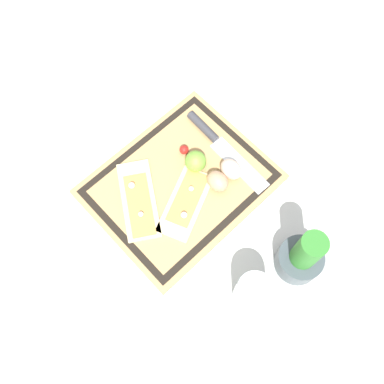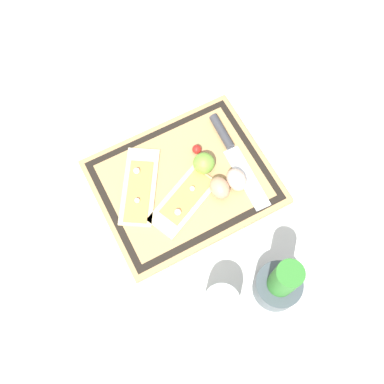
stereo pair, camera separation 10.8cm
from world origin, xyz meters
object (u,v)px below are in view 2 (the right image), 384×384
(cherry_tomato_red, at_px, (197,149))
(knife, at_px, (229,145))
(herb_pot, at_px, (280,284))
(egg_pink, at_px, (236,180))
(pizza_slice_far, at_px, (184,200))
(egg_brown, at_px, (220,188))
(pizza_slice_near, at_px, (139,187))
(sauce_jar, at_px, (220,306))
(lime, at_px, (204,163))

(cherry_tomato_red, bearing_deg, knife, 161.33)
(knife, distance_m, herb_pot, 0.37)
(knife, relative_size, egg_pink, 4.75)
(pizza_slice_far, xyz_separation_m, egg_brown, (-0.09, 0.02, 0.02))
(pizza_slice_near, bearing_deg, sauce_jar, 95.69)
(cherry_tomato_red, bearing_deg, sauce_jar, 69.36)
(egg_brown, bearing_deg, herb_pot, 90.03)
(lime, bearing_deg, pizza_slice_far, 33.34)
(lime, distance_m, herb_pot, 0.34)
(knife, bearing_deg, lime, 14.31)
(egg_brown, distance_m, egg_pink, 0.05)
(knife, xyz_separation_m, lime, (0.09, 0.02, 0.02))
(knife, relative_size, lime, 5.15)
(pizza_slice_far, xyz_separation_m, lime, (-0.08, -0.06, 0.02))
(knife, height_order, egg_brown, egg_brown)
(pizza_slice_far, height_order, egg_pink, egg_pink)
(lime, height_order, sauce_jar, sauce_jar)
(pizza_slice_near, xyz_separation_m, egg_pink, (-0.21, 0.10, 0.02))
(sauce_jar, bearing_deg, pizza_slice_near, -84.31)
(egg_pink, xyz_separation_m, lime, (0.05, -0.07, 0.00))
(knife, distance_m, egg_brown, 0.13)
(knife, height_order, egg_pink, egg_pink)
(egg_pink, relative_size, sauce_jar, 0.52)
(egg_brown, height_order, lime, lime)
(pizza_slice_near, relative_size, lime, 4.01)
(pizza_slice_near, distance_m, egg_pink, 0.24)
(egg_brown, relative_size, cherry_tomato_red, 2.49)
(lime, bearing_deg, knife, -165.69)
(pizza_slice_near, relative_size, egg_brown, 3.70)
(pizza_slice_far, distance_m, egg_pink, 0.14)
(sauce_jar, bearing_deg, lime, -112.51)
(pizza_slice_near, relative_size, sauce_jar, 1.94)
(egg_pink, distance_m, sauce_jar, 0.30)
(pizza_slice_far, relative_size, egg_brown, 3.42)
(pizza_slice_far, xyz_separation_m, cherry_tomato_red, (-0.09, -0.10, 0.01))
(lime, relative_size, herb_pot, 0.30)
(sauce_jar, bearing_deg, cherry_tomato_red, -110.64)
(egg_brown, relative_size, sauce_jar, 0.52)
(knife, distance_m, lime, 0.09)
(egg_brown, bearing_deg, cherry_tomato_red, -91.33)
(herb_pot, bearing_deg, cherry_tomato_red, -90.40)
(pizza_slice_near, height_order, knife, pizza_slice_near)
(egg_brown, distance_m, herb_pot, 0.27)
(pizza_slice_far, xyz_separation_m, herb_pot, (-0.09, 0.28, 0.04))
(pizza_slice_near, bearing_deg, cherry_tomato_red, -172.45)
(knife, height_order, lime, lime)
(sauce_jar, bearing_deg, egg_pink, -126.69)
(pizza_slice_near, distance_m, knife, 0.25)
(egg_pink, xyz_separation_m, sauce_jar, (0.18, 0.24, 0.01))
(lime, bearing_deg, herb_pot, 90.60)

